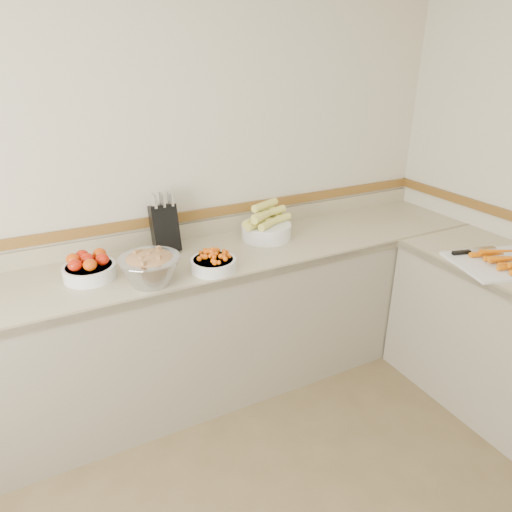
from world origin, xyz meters
name	(u,v)px	position (x,y,z in m)	size (l,w,h in m)	color
back_wall	(152,180)	(0.00, 2.00, 1.30)	(4.00, 4.00, 0.00)	beige
counter_back	(179,330)	(0.00, 1.68, 0.45)	(4.00, 0.65, 1.08)	tan
knife_block	(165,227)	(0.02, 1.88, 1.05)	(0.16, 0.19, 0.36)	black
tomato_bowl	(89,268)	(-0.45, 1.70, 0.96)	(0.27, 0.27, 0.13)	white
cherry_tomato_bowl	(213,262)	(0.16, 1.49, 0.95)	(0.25, 0.25, 0.13)	white
corn_bowl	(266,226)	(0.64, 1.77, 0.98)	(0.35, 0.32, 0.23)	white
rhubarb_bowl	(150,267)	(-0.18, 1.49, 0.99)	(0.31, 0.31, 0.18)	#B2B2BA
cutting_board	(502,262)	(1.61, 0.82, 0.92)	(0.59, 0.52, 0.07)	white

